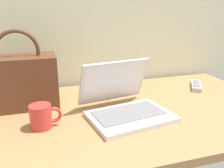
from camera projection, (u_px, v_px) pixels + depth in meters
name	position (u px, v px, depth m)	size (l,w,h in m)	color
desk	(101.00, 116.00, 0.99)	(1.60, 0.76, 0.03)	#A87A4C
laptop	(124.00, 104.00, 0.96)	(0.35, 0.34, 0.21)	silver
coffee_mug	(42.00, 116.00, 0.85)	(0.11, 0.08, 0.09)	red
remote_control_near	(106.00, 92.00, 1.19)	(0.09, 0.17, 0.02)	#B7B7B7
remote_control_far	(196.00, 85.00, 1.28)	(0.12, 0.16, 0.02)	#B7B7B7
handbag	(21.00, 81.00, 1.02)	(0.30, 0.16, 0.33)	#59331E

